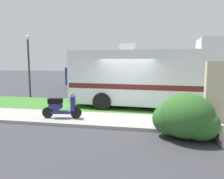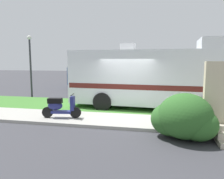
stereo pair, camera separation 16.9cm
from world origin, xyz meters
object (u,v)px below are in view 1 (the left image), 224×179
Objects in this scene: scooter at (60,107)px; bicycle at (185,112)px; street_lamp_post at (29,60)px; pickup_truck_near at (132,82)px; motorhome_rv at (153,77)px; pickup_truck_far at (92,77)px.

bicycle is at bearing 5.48° from scooter.
bicycle is (4.85, 0.47, -0.09)m from scooter.
street_lamp_post is (-4.41, 5.06, 1.89)m from scooter.
scooter is 4.88m from bicycle.
scooter is 0.95× the size of bicycle.
street_lamp_post is at bearing 153.60° from bicycle.
bicycle is 0.29× the size of pickup_truck_near.
motorhome_rv is 9.72m from pickup_truck_far.
pickup_truck_far is at bearing 99.97° from scooter.
street_lamp_post is (-2.46, -5.99, 1.49)m from pickup_truck_far.
pickup_truck_near is 1.05× the size of pickup_truck_far.
street_lamp_post reaches higher than scooter.
scooter is 0.27× the size of pickup_truck_near.
bicycle is at bearing -68.19° from pickup_truck_near.
pickup_truck_far is at bearing 124.86° from motorhome_rv.
scooter is 7.59m from pickup_truck_near.
scooter reaches higher than bicycle.
bicycle is 0.30× the size of pickup_truck_far.
pickup_truck_near is (-2.73, 6.82, 0.46)m from bicycle.
pickup_truck_far is at bearing 122.70° from bicycle.
motorhome_rv is 1.39× the size of pickup_truck_near.
motorhome_rv is at bearing 40.61° from scooter.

